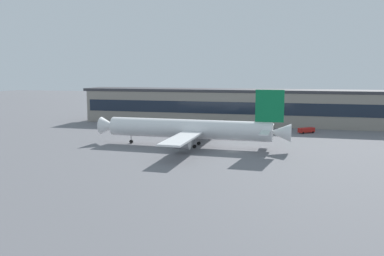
% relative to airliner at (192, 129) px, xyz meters
% --- Properties ---
extents(ground_plane, '(600.00, 600.00, 0.00)m').
position_rel_airliner_xyz_m(ground_plane, '(13.12, -4.35, -5.28)').
color(ground_plane, slate).
extents(terminal_building, '(149.21, 15.71, 14.86)m').
position_rel_airliner_xyz_m(terminal_building, '(13.12, 54.38, 2.18)').
color(terminal_building, gray).
rests_on(terminal_building, ground_plane).
extents(airliner, '(58.92, 50.29, 17.28)m').
position_rel_airliner_xyz_m(airliner, '(0.00, 0.00, 0.00)').
color(airliner, white).
rests_on(airliner, ground_plane).
extents(stair_truck, '(6.40, 5.05, 3.55)m').
position_rel_airliner_xyz_m(stair_truck, '(-1.24, 33.87, -3.30)').
color(stair_truck, gray).
rests_on(stair_truck, ground_plane).
extents(pushback_tractor, '(5.17, 3.37, 1.75)m').
position_rel_airliner_xyz_m(pushback_tractor, '(2.40, 41.68, -4.23)').
color(pushback_tractor, gray).
rests_on(pushback_tractor, ground_plane).
extents(belt_loader, '(6.23, 5.58, 1.95)m').
position_rel_airliner_xyz_m(belt_loader, '(34.34, 35.55, -4.13)').
color(belt_loader, red).
rests_on(belt_loader, ground_plane).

